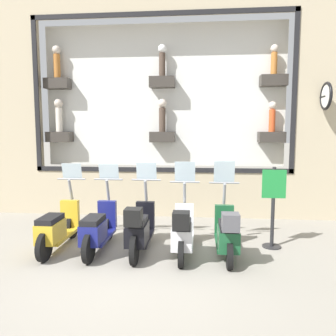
# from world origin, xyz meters

# --- Properties ---
(ground_plane) EXTENTS (120.00, 120.00, 0.00)m
(ground_plane) POSITION_xyz_m (0.00, 0.00, 0.00)
(ground_plane) COLOR gray
(building_facade) EXTENTS (1.25, 36.00, 9.55)m
(building_facade) POSITION_xyz_m (3.60, -0.00, 4.89)
(building_facade) COLOR tan
(building_facade) RESTS_ON ground_plane
(scooter_green_0) EXTENTS (1.79, 0.60, 1.67)m
(scooter_green_0) POSITION_xyz_m (0.67, -1.50, 0.46)
(scooter_green_0) COLOR black
(scooter_green_0) RESTS_ON ground_plane
(scooter_white_1) EXTENTS (1.79, 0.60, 1.65)m
(scooter_white_1) POSITION_xyz_m (0.67, -0.70, 0.46)
(scooter_white_1) COLOR black
(scooter_white_1) RESTS_ON ground_plane
(scooter_black_2) EXTENTS (1.81, 0.61, 1.63)m
(scooter_black_2) POSITION_xyz_m (0.68, 0.09, 0.48)
(scooter_black_2) COLOR black
(scooter_black_2) RESTS_ON ground_plane
(scooter_navy_3) EXTENTS (1.81, 0.60, 1.59)m
(scooter_navy_3) POSITION_xyz_m (0.74, 0.89, 0.44)
(scooter_navy_3) COLOR black
(scooter_navy_3) RESTS_ON ground_plane
(scooter_yellow_4) EXTENTS (1.80, 0.60, 1.59)m
(scooter_yellow_4) POSITION_xyz_m (0.74, 1.69, 0.44)
(scooter_yellow_4) COLOR black
(scooter_yellow_4) RESTS_ON ground_plane
(shop_sign_post) EXTENTS (0.36, 0.45, 1.58)m
(shop_sign_post) POSITION_xyz_m (1.28, -2.43, 0.85)
(shop_sign_post) COLOR #232326
(shop_sign_post) RESTS_ON ground_plane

